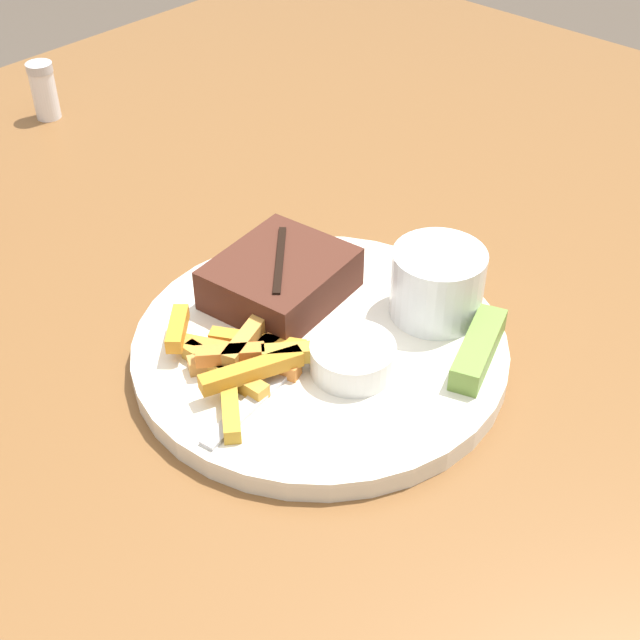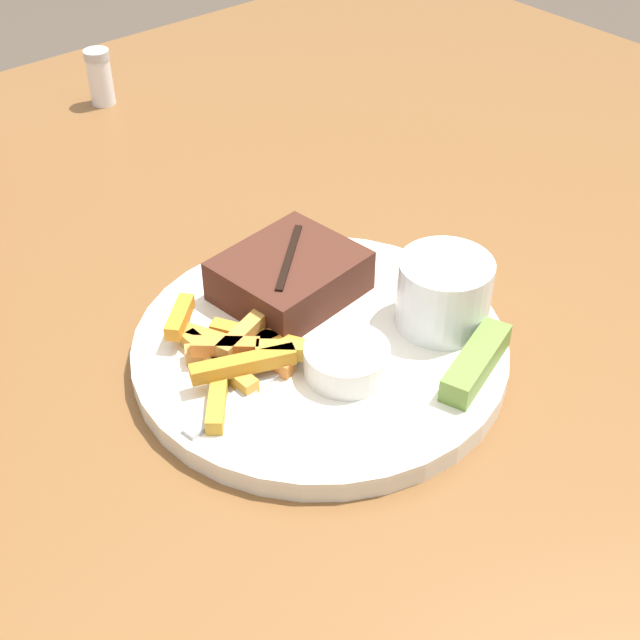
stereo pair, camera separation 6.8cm
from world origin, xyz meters
TOP-DOWN VIEW (x-y plane):
  - dining_table at (0.00, 0.00)m, footprint 1.49×1.36m
  - dinner_plate at (0.00, 0.00)m, footprint 0.29×0.29m
  - steak_portion at (0.02, 0.06)m, footprint 0.12×0.10m
  - fries_pile at (-0.07, 0.02)m, footprint 0.11×0.13m
  - coleslaw_cup at (0.09, -0.04)m, footprint 0.07×0.07m
  - dipping_sauce_cup at (-0.01, -0.04)m, footprint 0.06×0.06m
  - pickle_spear at (0.06, -0.10)m, footprint 0.09×0.05m
  - fork_utensil at (-0.08, -0.01)m, footprint 0.13×0.03m
  - salt_shaker at (0.10, 0.52)m, footprint 0.03×0.03m

SIDE VIEW (x-z plane):
  - dining_table at x=0.00m, z-range 0.32..1.08m
  - dinner_plate at x=0.00m, z-range 0.76..0.78m
  - fork_utensil at x=-0.08m, z-range 0.78..0.78m
  - fries_pile at x=-0.07m, z-range 0.78..0.80m
  - pickle_spear at x=0.06m, z-range 0.78..0.80m
  - dipping_sauce_cup at x=-0.01m, z-range 0.78..0.81m
  - salt_shaker at x=0.10m, z-range 0.76..0.83m
  - steak_portion at x=0.02m, z-range 0.78..0.82m
  - coleslaw_cup at x=0.09m, z-range 0.78..0.84m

